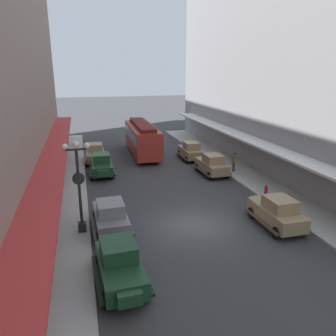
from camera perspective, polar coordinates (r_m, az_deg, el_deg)
The scene contains 15 objects.
ground_plane at distance 19.96m, azimuth 4.49°, elevation -9.75°, with size 200.00×200.00×0.00m, color #38383A.
sidewalk_left at distance 19.04m, azimuth -17.83°, elevation -11.70°, with size 3.00×60.00×0.15m, color #B7B5AD.
sidewalk_right at distance 23.33m, azimuth 22.30°, elevation -6.79°, with size 3.00×60.00×0.15m, color #B7B5AD.
parked_car_0 at distance 29.08m, azimuth 7.61°, elevation 0.69°, with size 2.24×4.30×1.84m.
parked_car_1 at distance 29.31m, azimuth -11.38°, elevation 0.63°, with size 2.20×4.28×1.84m.
parked_car_2 at distance 33.48m, azimuth -12.45°, elevation 2.55°, with size 2.21×4.29×1.84m.
parked_car_3 at distance 14.74m, azimuth -8.30°, elevation -16.00°, with size 2.30×4.32×1.84m.
parked_car_4 at distance 20.36m, azimuth 18.29°, elevation -7.12°, with size 2.15×4.27×1.84m.
parked_car_5 at distance 33.86m, azimuth 3.97°, elevation 3.07°, with size 2.20×4.28×1.84m.
parked_car_6 at distance 19.12m, azimuth -9.88°, elevation -8.07°, with size 2.24×4.29×1.84m.
streetcar at distance 35.58m, azimuth -4.48°, elevation 5.30°, with size 2.71×9.65×3.46m.
lamp_post_with_clock at distance 18.42m, azimuth -15.14°, elevation -2.54°, with size 1.42×0.44×5.16m.
fire_hydrant at distance 24.58m, azimuth 16.55°, elevation -3.81°, with size 0.24×0.24×0.82m.
pedestrian_0 at distance 36.91m, azimuth -17.41°, elevation 3.58°, with size 0.36×0.28×1.67m.
pedestrian_1 at distance 29.76m, azimuth 11.32°, elevation 1.01°, with size 0.36×0.28×1.67m.
Camera 1 is at (-6.06, -16.84, 8.84)m, focal length 35.32 mm.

